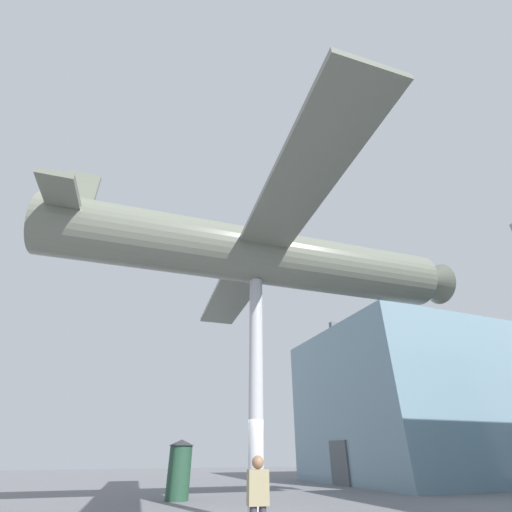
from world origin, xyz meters
name	(u,v)px	position (x,y,z in m)	size (l,w,h in m)	color
glass_pavilion_left	(427,404)	(-9.80, 16.53, 4.62)	(11.81, 15.33, 9.82)	#7593A3
support_pylon_central	(256,382)	(0.00, 0.00, 3.56)	(0.45, 0.45, 7.12)	#B7B7BC
suspended_airplane	(263,257)	(0.02, 0.26, 8.18)	(15.69, 16.50, 3.42)	slate
visitor_person	(258,497)	(3.17, -1.13, 0.90)	(0.26, 0.42, 1.59)	#383842
info_kiosk	(179,468)	(-5.88, -1.17, 1.10)	(1.06, 1.06, 2.13)	#234733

